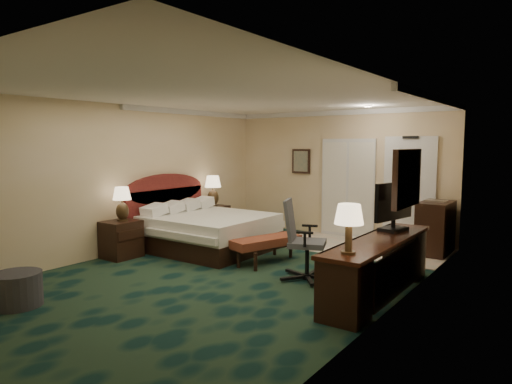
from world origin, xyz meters
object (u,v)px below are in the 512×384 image
Objects in this scene: bed at (210,232)px; tv at (394,207)px; ottoman at (17,289)px; nightstand_far at (213,220)px; desk at (378,267)px; lamp_near at (122,204)px; desk_chair at (307,240)px; nightstand_near at (121,239)px; lamp_far at (213,191)px; minibar at (435,228)px; bed_bench at (266,250)px.

tv reaches higher than bed.
ottoman is at bearing -121.87° from tv.
nightstand_far is 0.24× the size of desk.
lamp_near is 0.67× the size of tv.
tv is 1.32m from desk_chair.
ottoman is at bearing -88.74° from bed.
lamp_near is 4.55m from tv.
nightstand_near is 2.46m from nightstand_far.
bed is 1.39m from nightstand_far.
bed is 1.50m from lamp_far.
lamp_near reaches higher than minibar.
bed_bench is at bearing -133.48° from minibar.
bed reaches higher than bed_bench.
desk_chair is 2.95m from minibar.
nightstand_far is 0.97× the size of lamp_far.
tv reaches higher than nightstand_near.
lamp_near is (0.01, 0.04, 0.62)m from nightstand_near.
desk_chair is at bearing 174.97° from desk.
lamp_near reaches higher than desk.
minibar is at bearing 38.22° from nightstand_near.
lamp_far reaches higher than ottoman.
tv reaches higher than desk_chair.
bed is at bearing 144.10° from desk_chair.
bed_bench is 1.32× the size of minibar.
nightstand_near reaches higher than nightstand_far.
ottoman is at bearing -139.59° from desk.
bed_bench reaches higher than ottoman.
lamp_near is 2.62m from ottoman.
ottoman is 0.22× the size of desk.
nightstand_far is 4.78m from desk.
nightstand_near is at bearing -141.78° from minibar.
desk reaches higher than bed_bench.
nightstand_near is at bearing -89.92° from nightstand_far.
lamp_near is (-0.85, -1.34, 0.62)m from bed.
desk reaches higher than nightstand_far.
lamp_far is 0.53× the size of bed_bench.
nightstand_near is 0.25× the size of desk.
bed is 3.25× the size of nightstand_far.
desk_chair is (3.28, -1.68, -0.38)m from lamp_far.
bed_bench is (2.23, -1.24, -0.76)m from lamp_far.
nightstand_far reaches higher than ottoman.
bed_bench is 1.07× the size of desk_chair.
ottoman is (0.93, -2.34, -0.74)m from lamp_near.
ottoman is (-1.31, -3.50, -0.00)m from bed_bench.
desk reaches higher than nightstand_near.
desk_chair is at bearing -141.20° from tv.
lamp_far is 0.74× the size of tv.
nightstand_far is at bearing 131.43° from lamp_far.
tv is (2.12, 0.11, 0.89)m from bed_bench.
lamp_near reaches higher than nightstand_far.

